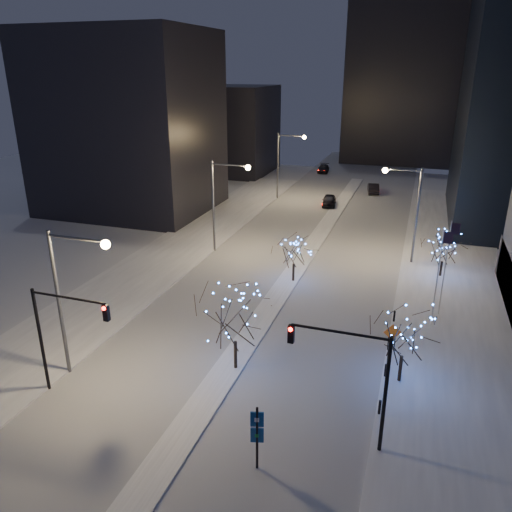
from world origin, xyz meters
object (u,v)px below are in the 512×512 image
at_px(holiday_tree_plaza_near, 404,336).
at_px(wayfinding_sign, 257,432).
at_px(holiday_tree_plaza_far, 444,248).
at_px(street_lamp_w_mid, 222,194).
at_px(holiday_tree_median_far, 294,252).
at_px(holiday_tree_median_near, 235,317).
at_px(street_lamp_east, 409,203).
at_px(construction_sign, 392,335).
at_px(car_mid, 373,188).
at_px(traffic_signal_east, 356,370).
at_px(street_lamp_w_far, 285,157).
at_px(street_lamp_w_near, 70,286).
at_px(traffic_signal_west, 59,327).
at_px(car_far, 323,169).
at_px(car_near, 329,201).

xyz_separation_m(holiday_tree_plaza_near, wayfinding_sign, (-6.41, -9.97, -1.17)).
bearing_deg(holiday_tree_plaza_near, holiday_tree_plaza_far, 81.95).
distance_m(street_lamp_w_mid, holiday_tree_median_far, 11.52).
xyz_separation_m(holiday_tree_median_near, holiday_tree_plaza_near, (10.60, 1.98, -0.55)).
height_order(street_lamp_east, construction_sign, street_lamp_east).
xyz_separation_m(holiday_tree_median_far, holiday_tree_plaza_near, (10.60, -13.56, 0.42)).
relative_size(street_lamp_w_mid, holiday_tree_plaza_near, 1.96).
relative_size(street_lamp_w_mid, car_mid, 2.09).
relative_size(holiday_tree_median_far, construction_sign, 2.06).
relative_size(traffic_signal_east, holiday_tree_median_far, 1.62).
distance_m(street_lamp_w_far, construction_sign, 45.20).
distance_m(holiday_tree_median_near, holiday_tree_plaza_near, 10.79).
relative_size(street_lamp_w_near, holiday_tree_median_far, 2.31).
bearing_deg(street_lamp_w_far, car_mid, 33.83).
height_order(car_mid, holiday_tree_median_far, holiday_tree_median_far).
xyz_separation_m(holiday_tree_median_far, holiday_tree_plaza_far, (13.33, 5.73, -0.06)).
relative_size(traffic_signal_west, wayfinding_sign, 1.88).
relative_size(car_mid, car_far, 0.97).
relative_size(street_lamp_w_near, holiday_tree_plaza_near, 1.96).
bearing_deg(car_mid, car_far, -61.13).
relative_size(holiday_tree_plaza_near, construction_sign, 2.43).
bearing_deg(holiday_tree_plaza_near, street_lamp_east, 92.62).
height_order(car_far, holiday_tree_plaza_near, holiday_tree_plaza_near).
height_order(street_lamp_w_mid, wayfinding_sign, street_lamp_w_mid).
relative_size(holiday_tree_median_near, wayfinding_sign, 1.64).
height_order(car_near, holiday_tree_plaza_near, holiday_tree_plaza_near).
height_order(holiday_tree_median_far, construction_sign, holiday_tree_median_far).
height_order(holiday_tree_plaza_near, holiday_tree_plaza_far, holiday_tree_plaza_near).
bearing_deg(car_far, holiday_tree_median_far, -87.60).
height_order(street_lamp_w_mid, construction_sign, street_lamp_w_mid).
bearing_deg(car_mid, construction_sign, 88.44).
height_order(traffic_signal_west, wayfinding_sign, traffic_signal_west).
xyz_separation_m(car_mid, wayfinding_sign, (0.90, -62.67, 1.50)).
relative_size(street_lamp_east, holiday_tree_median_near, 1.64).
height_order(street_lamp_w_mid, holiday_tree_plaza_near, street_lamp_w_mid).
relative_size(street_lamp_w_far, holiday_tree_median_far, 2.31).
relative_size(street_lamp_w_near, traffic_signal_west, 1.43).
bearing_deg(car_far, street_lamp_w_near, -97.21).
bearing_deg(construction_sign, car_far, 87.17).
distance_m(traffic_signal_west, holiday_tree_median_far, 23.24).
distance_m(car_mid, holiday_tree_plaza_near, 53.28).
xyz_separation_m(traffic_signal_west, car_near, (6.94, 50.12, -3.95)).
height_order(car_mid, holiday_tree_median_near, holiday_tree_median_near).
height_order(street_lamp_w_near, street_lamp_east, same).
bearing_deg(construction_sign, holiday_tree_plaza_far, 59.00).
distance_m(street_lamp_w_near, holiday_tree_median_near, 10.49).
bearing_deg(traffic_signal_east, construction_sign, 82.56).
bearing_deg(street_lamp_w_mid, street_lamp_w_far, 90.00).
xyz_separation_m(holiday_tree_plaza_far, construction_sign, (-3.53, -15.69, -1.57)).
bearing_deg(street_lamp_w_far, holiday_tree_plaza_far, -47.56).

